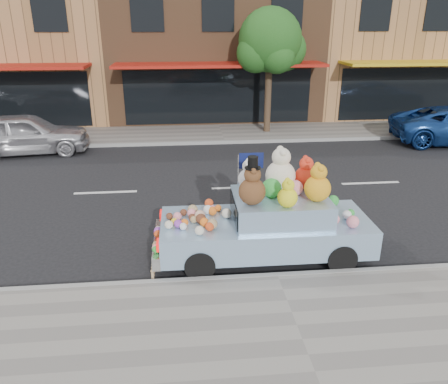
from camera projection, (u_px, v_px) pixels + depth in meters
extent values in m
plane|color=black|center=(242.00, 188.00, 13.06)|extent=(120.00, 120.00, 0.00)
cube|color=gray|center=(297.00, 328.00, 7.03)|extent=(60.00, 3.00, 0.12)
cube|color=gray|center=(221.00, 133.00, 19.06)|extent=(60.00, 3.00, 0.12)
cube|color=gray|center=(277.00, 277.00, 8.41)|extent=(60.00, 0.12, 0.13)
cube|color=gray|center=(225.00, 142.00, 17.67)|extent=(60.00, 0.12, 0.13)
cube|color=#A57145|center=(14.00, 45.00, 21.96)|extent=(10.00, 8.00, 7.00)
cube|color=black|center=(49.00, 11.00, 17.97)|extent=(1.40, 0.06, 1.60)
cube|color=brown|center=(212.00, 44.00, 22.88)|extent=(10.00, 8.00, 7.00)
cube|color=black|center=(218.00, 97.00, 19.93)|extent=(8.50, 0.06, 2.40)
cube|color=#A2190F|center=(220.00, 65.00, 18.57)|extent=(9.00, 1.80, 0.12)
cube|color=black|center=(147.00, 12.00, 18.33)|extent=(1.40, 0.06, 1.60)
cube|color=black|center=(218.00, 12.00, 18.61)|extent=(1.40, 0.06, 1.60)
cube|color=black|center=(287.00, 12.00, 18.88)|extent=(1.40, 0.06, 1.60)
cube|color=#A57145|center=(394.00, 43.00, 23.80)|extent=(10.00, 8.00, 7.00)
cube|color=black|center=(427.00, 93.00, 20.85)|extent=(8.50, 0.06, 2.40)
cube|color=gold|center=(443.00, 63.00, 19.48)|extent=(9.00, 1.80, 0.12)
cube|color=black|center=(376.00, 12.00, 19.25)|extent=(1.40, 0.06, 1.60)
cube|color=black|center=(440.00, 12.00, 19.52)|extent=(1.40, 0.06, 1.60)
cylinder|color=#38281C|center=(268.00, 97.00, 18.67)|extent=(0.28, 0.28, 3.20)
sphere|color=#1A4F16|center=(270.00, 40.00, 17.82)|extent=(2.60, 2.60, 2.60)
sphere|color=#1A4F16|center=(285.00, 49.00, 18.31)|extent=(1.80, 1.80, 1.80)
sphere|color=#1A4F16|center=(256.00, 53.00, 17.76)|extent=(1.60, 1.60, 1.60)
sphere|color=#1A4F16|center=(277.00, 56.00, 17.50)|extent=(1.40, 1.40, 1.40)
sphere|color=#1A4F16|center=(260.00, 47.00, 18.46)|extent=(1.60, 1.60, 1.60)
imported|color=silver|center=(26.00, 134.00, 16.11)|extent=(4.63, 2.28, 1.52)
cylinder|color=black|center=(342.00, 258.00, 8.61)|extent=(0.60, 0.20, 0.60)
cylinder|color=black|center=(318.00, 224.00, 10.05)|extent=(0.60, 0.20, 0.60)
cylinder|color=black|center=(200.00, 265.00, 8.37)|extent=(0.60, 0.20, 0.60)
cylinder|color=black|center=(197.00, 229.00, 9.81)|extent=(0.60, 0.20, 0.60)
cube|color=#92B7DA|center=(265.00, 232.00, 9.12)|extent=(4.31, 1.73, 0.60)
cube|color=#92B7DA|center=(280.00, 207.00, 8.94)|extent=(1.91, 1.51, 0.50)
cube|color=silver|center=(158.00, 243.00, 8.99)|extent=(0.17, 1.78, 0.26)
cube|color=red|center=(158.00, 245.00, 8.24)|extent=(0.06, 0.28, 0.16)
cube|color=red|center=(161.00, 215.00, 9.50)|extent=(0.06, 0.28, 0.16)
cube|color=black|center=(234.00, 209.00, 8.86)|extent=(0.05, 1.30, 0.40)
sphere|color=#533017|center=(252.00, 191.00, 8.37)|extent=(0.53, 0.53, 0.53)
sphere|color=#533017|center=(253.00, 175.00, 8.25)|extent=(0.33, 0.33, 0.33)
sphere|color=#533017|center=(254.00, 171.00, 8.10)|extent=(0.12, 0.12, 0.12)
sphere|color=#533017|center=(252.00, 168.00, 8.32)|extent=(0.12, 0.12, 0.12)
cylinder|color=black|center=(253.00, 168.00, 8.20)|extent=(0.31, 0.31, 0.02)
cylinder|color=black|center=(253.00, 162.00, 8.16)|extent=(0.20, 0.20, 0.22)
sphere|color=beige|center=(280.00, 176.00, 9.06)|extent=(0.63, 0.63, 0.63)
sphere|color=beige|center=(281.00, 157.00, 8.91)|extent=(0.39, 0.39, 0.39)
sphere|color=beige|center=(283.00, 153.00, 8.74)|extent=(0.15, 0.15, 0.15)
sphere|color=beige|center=(280.00, 149.00, 8.99)|extent=(0.15, 0.15, 0.15)
sphere|color=orange|center=(317.00, 188.00, 8.53)|extent=(0.52, 0.52, 0.52)
sphere|color=orange|center=(319.00, 172.00, 8.41)|extent=(0.32, 0.32, 0.32)
sphere|color=orange|center=(321.00, 169.00, 8.26)|extent=(0.12, 0.12, 0.12)
sphere|color=orange|center=(318.00, 165.00, 8.47)|extent=(0.12, 0.12, 0.12)
sphere|color=red|center=(305.00, 178.00, 9.18)|extent=(0.48, 0.48, 0.48)
sphere|color=red|center=(306.00, 164.00, 9.07)|extent=(0.30, 0.30, 0.30)
sphere|color=red|center=(308.00, 161.00, 8.94)|extent=(0.11, 0.11, 0.11)
sphere|color=red|center=(305.00, 158.00, 9.13)|extent=(0.11, 0.11, 0.11)
sphere|color=silver|center=(249.00, 179.00, 9.13)|extent=(0.45, 0.45, 0.45)
sphere|color=silver|center=(249.00, 166.00, 9.03)|extent=(0.28, 0.28, 0.28)
sphere|color=silver|center=(250.00, 163.00, 8.90)|extent=(0.11, 0.11, 0.11)
sphere|color=silver|center=(248.00, 160.00, 9.08)|extent=(0.11, 0.11, 0.11)
sphere|color=yellow|center=(288.00, 198.00, 8.27)|extent=(0.39, 0.39, 0.39)
sphere|color=yellow|center=(288.00, 185.00, 8.18)|extent=(0.24, 0.24, 0.24)
sphere|color=yellow|center=(290.00, 183.00, 8.07)|extent=(0.09, 0.09, 0.09)
sphere|color=yellow|center=(287.00, 180.00, 8.23)|extent=(0.09, 0.09, 0.09)
sphere|color=green|center=(272.00, 188.00, 8.77)|extent=(0.40, 0.40, 0.40)
sphere|color=#EB7582|center=(295.00, 188.00, 8.87)|extent=(0.32, 0.32, 0.32)
sphere|color=#EB7582|center=(192.00, 213.00, 9.06)|extent=(0.19, 0.19, 0.19)
sphere|color=yellow|center=(174.00, 221.00, 8.74)|extent=(0.14, 0.14, 0.14)
sphere|color=#522817|center=(177.00, 216.00, 8.98)|extent=(0.14, 0.14, 0.14)
sphere|color=orange|center=(212.00, 211.00, 9.17)|extent=(0.19, 0.19, 0.19)
sphere|color=#522817|center=(169.00, 216.00, 8.97)|extent=(0.14, 0.14, 0.14)
sphere|color=beige|center=(199.00, 231.00, 8.31)|extent=(0.18, 0.18, 0.18)
sphere|color=#957C52|center=(212.00, 224.00, 8.55)|extent=(0.21, 0.21, 0.21)
sphere|color=#C93E15|center=(209.00, 203.00, 9.55)|extent=(0.19, 0.19, 0.19)
sphere|color=#957C52|center=(193.00, 210.00, 9.18)|extent=(0.22, 0.22, 0.22)
sphere|color=purple|center=(178.00, 224.00, 8.62)|extent=(0.17, 0.17, 0.17)
sphere|color=silver|center=(183.00, 226.00, 8.52)|extent=(0.15, 0.15, 0.15)
sphere|color=#522817|center=(192.00, 217.00, 8.91)|extent=(0.15, 0.15, 0.15)
sphere|color=orange|center=(185.00, 222.00, 8.68)|extent=(0.15, 0.15, 0.15)
sphere|color=beige|center=(227.00, 213.00, 9.02)|extent=(0.21, 0.21, 0.21)
sphere|color=orange|center=(218.00, 208.00, 9.36)|extent=(0.15, 0.15, 0.15)
sphere|color=#522817|center=(201.00, 219.00, 8.77)|extent=(0.21, 0.21, 0.21)
sphere|color=beige|center=(169.00, 225.00, 8.57)|extent=(0.17, 0.17, 0.17)
sphere|color=silver|center=(208.00, 210.00, 9.21)|extent=(0.20, 0.20, 0.20)
sphere|color=#522817|center=(184.00, 212.00, 9.14)|extent=(0.15, 0.15, 0.15)
sphere|color=orange|center=(204.00, 222.00, 8.66)|extent=(0.18, 0.18, 0.18)
sphere|color=#EB7582|center=(177.00, 216.00, 8.93)|extent=(0.17, 0.17, 0.17)
sphere|color=#957C52|center=(194.00, 220.00, 8.82)|extent=(0.14, 0.14, 0.14)
sphere|color=#EB7582|center=(212.00, 208.00, 9.37)|extent=(0.13, 0.13, 0.13)
sphere|color=#C93E15|center=(210.00, 227.00, 8.48)|extent=(0.17, 0.17, 0.17)
sphere|color=#D8A88C|center=(200.00, 215.00, 8.90)|extent=(0.22, 0.22, 0.22)
sphere|color=#957C52|center=(157.00, 245.00, 8.46)|extent=(0.16, 0.16, 0.16)
sphere|color=beige|center=(158.00, 230.00, 9.08)|extent=(0.16, 0.16, 0.16)
sphere|color=#EB7582|center=(156.00, 248.00, 8.34)|extent=(0.17, 0.17, 0.17)
sphere|color=#957C52|center=(157.00, 245.00, 8.48)|extent=(0.14, 0.14, 0.14)
sphere|color=#C93E15|center=(158.00, 234.00, 8.91)|extent=(0.16, 0.16, 0.16)
sphere|color=green|center=(156.00, 249.00, 8.33)|extent=(0.16, 0.16, 0.16)
sphere|color=#957C52|center=(156.00, 247.00, 8.41)|extent=(0.16, 0.16, 0.16)
sphere|color=purple|center=(158.00, 231.00, 9.00)|extent=(0.18, 0.18, 0.18)
sphere|color=yellow|center=(329.00, 209.00, 9.29)|extent=(0.17, 0.17, 0.17)
sphere|color=green|center=(333.00, 201.00, 9.59)|extent=(0.25, 0.25, 0.25)
sphere|color=#EB7582|center=(353.00, 222.00, 8.60)|extent=(0.25, 0.25, 0.25)
sphere|color=green|center=(351.00, 213.00, 9.08)|extent=(0.17, 0.17, 0.17)
sphere|color=#EB7582|center=(335.00, 219.00, 8.75)|extent=(0.20, 0.20, 0.20)
sphere|color=silver|center=(347.00, 215.00, 8.97)|extent=(0.19, 0.19, 0.19)
cylinder|color=#997A54|center=(153.00, 275.00, 8.28)|extent=(0.06, 0.06, 0.17)
sphere|color=#997A54|center=(152.00, 271.00, 8.24)|extent=(0.07, 0.07, 0.07)
cylinder|color=#997A54|center=(153.00, 272.00, 8.39)|extent=(0.06, 0.06, 0.17)
sphere|color=#997A54|center=(153.00, 268.00, 8.36)|extent=(0.07, 0.07, 0.07)
cylinder|color=#997A54|center=(153.00, 269.00, 8.50)|extent=(0.06, 0.06, 0.17)
sphere|color=#997A54|center=(153.00, 264.00, 8.47)|extent=(0.07, 0.07, 0.07)
cylinder|color=#997A54|center=(154.00, 265.00, 8.62)|extent=(0.06, 0.06, 0.17)
sphere|color=#997A54|center=(153.00, 261.00, 8.58)|extent=(0.07, 0.07, 0.07)
cylinder|color=#997A54|center=(154.00, 262.00, 8.73)|extent=(0.06, 0.06, 0.17)
sphere|color=#997A54|center=(154.00, 258.00, 8.69)|extent=(0.07, 0.07, 0.07)
cylinder|color=#997A54|center=(154.00, 259.00, 8.84)|extent=(0.06, 0.06, 0.17)
sphere|color=#997A54|center=(154.00, 255.00, 8.81)|extent=(0.07, 0.07, 0.07)
cylinder|color=#997A54|center=(155.00, 256.00, 8.95)|extent=(0.06, 0.06, 0.17)
sphere|color=#997A54|center=(155.00, 252.00, 8.92)|extent=(0.07, 0.07, 0.07)
cylinder|color=#997A54|center=(155.00, 253.00, 9.07)|extent=(0.06, 0.06, 0.17)
sphere|color=#997A54|center=(155.00, 249.00, 9.03)|extent=(0.07, 0.07, 0.07)
cylinder|color=#997A54|center=(155.00, 250.00, 9.18)|extent=(0.06, 0.06, 0.17)
sphere|color=#997A54|center=(155.00, 246.00, 9.14)|extent=(0.07, 0.07, 0.07)
cylinder|color=#997A54|center=(156.00, 248.00, 9.29)|extent=(0.06, 0.06, 0.17)
sphere|color=#997A54|center=(156.00, 244.00, 9.26)|extent=(0.07, 0.07, 0.07)
cylinder|color=#997A54|center=(156.00, 245.00, 9.40)|extent=(0.06, 0.06, 0.17)
sphere|color=#997A54|center=(156.00, 241.00, 9.37)|extent=(0.07, 0.07, 0.07)
cylinder|color=#997A54|center=(156.00, 242.00, 9.52)|extent=(0.06, 0.06, 0.17)
sphere|color=#997A54|center=(156.00, 238.00, 9.48)|extent=(0.07, 0.07, 0.07)
cylinder|color=#997A54|center=(157.00, 240.00, 9.63)|extent=(0.06, 0.06, 0.17)
sphere|color=#997A54|center=(156.00, 236.00, 9.59)|extent=(0.07, 0.07, 0.07)
cylinder|color=#997A54|center=(157.00, 237.00, 9.74)|extent=(0.06, 0.06, 0.17)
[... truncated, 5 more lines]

